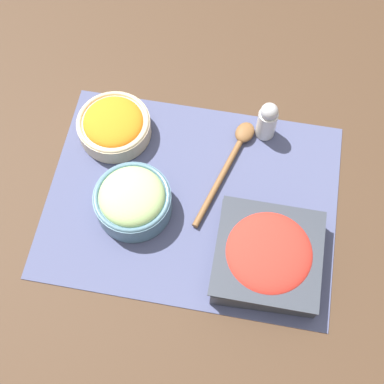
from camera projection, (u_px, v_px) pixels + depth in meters
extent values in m
plane|color=#422D1E|center=(192.00, 200.00, 1.02)|extent=(3.00, 3.00, 0.00)
cube|color=#474C70|center=(192.00, 199.00, 1.02)|extent=(0.55, 0.42, 0.00)
cylinder|color=#C6B28E|center=(114.00, 127.00, 1.06)|extent=(0.14, 0.14, 0.04)
torus|color=#C6B28E|center=(113.00, 122.00, 1.04)|extent=(0.14, 0.14, 0.01)
ellipsoid|color=orange|center=(113.00, 122.00, 1.04)|extent=(0.12, 0.12, 0.03)
cylinder|color=slate|center=(133.00, 202.00, 0.99)|extent=(0.14, 0.14, 0.05)
torus|color=slate|center=(132.00, 196.00, 0.96)|extent=(0.14, 0.14, 0.01)
ellipsoid|color=#A8CC7F|center=(132.00, 196.00, 0.96)|extent=(0.12, 0.12, 0.05)
cube|color=#333842|center=(267.00, 257.00, 0.94)|extent=(0.19, 0.19, 0.05)
cube|color=#333842|center=(269.00, 253.00, 0.92)|extent=(0.19, 0.19, 0.00)
ellipsoid|color=red|center=(269.00, 253.00, 0.92)|extent=(0.15, 0.15, 0.04)
cylinder|color=brown|center=(219.00, 180.00, 1.03)|extent=(0.07, 0.21, 0.01)
ellipsoid|color=brown|center=(245.00, 132.00, 1.07)|extent=(0.05, 0.06, 0.02)
cylinder|color=silver|center=(267.00, 124.00, 1.05)|extent=(0.04, 0.04, 0.07)
sphere|color=#B2B2B7|center=(269.00, 112.00, 1.01)|extent=(0.03, 0.03, 0.03)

